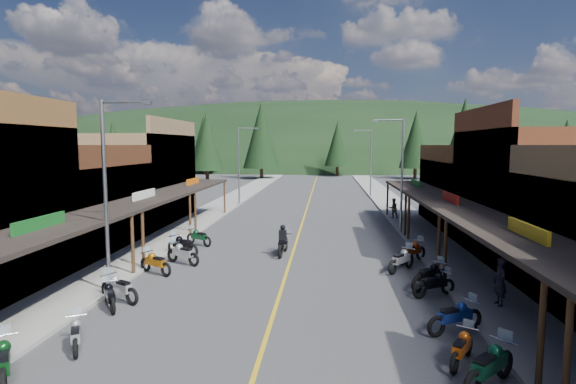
% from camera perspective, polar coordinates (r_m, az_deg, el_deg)
% --- Properties ---
extents(ground, '(220.00, 220.00, 0.00)m').
position_cam_1_polar(ground, '(24.37, 0.29, -8.74)').
color(ground, '#38383A').
rests_on(ground, ground).
extents(centerline, '(0.15, 90.00, 0.01)m').
position_cam_1_polar(centerline, '(43.97, 2.40, -2.10)').
color(centerline, gold).
rests_on(centerline, ground).
extents(sidewalk_west, '(3.40, 94.00, 0.15)m').
position_cam_1_polar(sidewalk_west, '(45.18, -8.70, -1.86)').
color(sidewalk_west, gray).
rests_on(sidewalk_west, ground).
extents(sidewalk_east, '(3.40, 94.00, 0.15)m').
position_cam_1_polar(sidewalk_east, '(44.44, 13.68, -2.09)').
color(sidewalk_east, gray).
rests_on(sidewalk_east, ground).
extents(shop_west_2, '(10.90, 9.00, 6.20)m').
position_cam_1_polar(shop_west_2, '(29.88, -26.73, -1.69)').
color(shop_west_2, '#3F2111').
rests_on(shop_west_2, ground).
extents(shop_west_3, '(10.90, 10.20, 8.20)m').
position_cam_1_polar(shop_west_3, '(38.26, -19.30, 1.64)').
color(shop_west_3, brown).
rests_on(shop_west_3, ground).
extents(shop_east_2, '(10.90, 9.00, 8.20)m').
position_cam_1_polar(shop_east_2, '(27.98, 30.02, -0.31)').
color(shop_east_2, '#562B19').
rests_on(shop_east_2, ground).
extents(shop_east_3, '(10.90, 10.20, 6.20)m').
position_cam_1_polar(shop_east_3, '(36.94, 23.61, -0.20)').
color(shop_east_3, '#4C2D16').
rests_on(shop_east_3, ground).
extents(streetlight_0, '(2.16, 0.18, 8.00)m').
position_cam_1_polar(streetlight_0, '(19.68, -21.83, 0.50)').
color(streetlight_0, gray).
rests_on(streetlight_0, ground).
extents(streetlight_1, '(2.16, 0.18, 8.00)m').
position_cam_1_polar(streetlight_1, '(46.38, -6.10, 3.82)').
color(streetlight_1, gray).
rests_on(streetlight_1, ground).
extents(streetlight_2, '(2.16, 0.18, 8.00)m').
position_cam_1_polar(streetlight_2, '(31.94, 14.03, 2.70)').
color(streetlight_2, gray).
rests_on(streetlight_2, ground).
extents(streetlight_3, '(2.16, 0.18, 8.00)m').
position_cam_1_polar(streetlight_3, '(53.76, 10.34, 4.05)').
color(streetlight_3, gray).
rests_on(streetlight_3, ground).
extents(ridge_hill, '(310.00, 140.00, 60.00)m').
position_cam_1_polar(ridge_hill, '(158.62, 4.24, 3.74)').
color(ridge_hill, black).
rests_on(ridge_hill, ground).
extents(pine_0, '(5.04, 5.04, 11.00)m').
position_cam_1_polar(pine_0, '(95.21, -21.30, 5.76)').
color(pine_0, black).
rests_on(pine_0, ground).
extents(pine_1, '(5.88, 5.88, 12.50)m').
position_cam_1_polar(pine_1, '(97.02, -10.63, 6.51)').
color(pine_1, black).
rests_on(pine_1, ground).
extents(pine_2, '(6.72, 6.72, 14.00)m').
position_cam_1_polar(pine_2, '(82.37, -3.41, 7.23)').
color(pine_2, black).
rests_on(pine_2, ground).
extents(pine_3, '(5.04, 5.04, 11.00)m').
position_cam_1_polar(pine_3, '(89.52, 6.30, 6.14)').
color(pine_3, black).
rests_on(pine_3, ground).
extents(pine_4, '(5.88, 5.88, 12.50)m').
position_cam_1_polar(pine_4, '(85.04, 15.94, 6.47)').
color(pine_4, black).
rests_on(pine_4, ground).
extents(pine_5, '(6.72, 6.72, 14.00)m').
position_cam_1_polar(pine_5, '(100.76, 23.66, 6.52)').
color(pine_5, black).
rests_on(pine_5, ground).
extents(pine_6, '(5.04, 5.04, 11.00)m').
position_cam_1_polar(pine_6, '(97.98, 31.82, 5.27)').
color(pine_6, black).
rests_on(pine_6, ground).
extents(pine_7, '(5.88, 5.88, 12.50)m').
position_cam_1_polar(pine_7, '(105.11, -13.98, 6.39)').
color(pine_7, black).
rests_on(pine_7, ground).
extents(pine_8, '(4.48, 4.48, 10.00)m').
position_cam_1_polar(pine_8, '(67.84, -15.78, 5.59)').
color(pine_8, black).
rests_on(pine_8, ground).
extents(pine_9, '(4.93, 4.93, 10.80)m').
position_cam_1_polar(pine_9, '(71.97, 22.92, 5.67)').
color(pine_9, black).
rests_on(pine_9, ground).
extents(pine_10, '(5.38, 5.38, 11.60)m').
position_cam_1_polar(pine_10, '(76.14, -10.29, 6.34)').
color(pine_10, black).
rests_on(pine_10, ground).
extents(pine_11, '(5.82, 5.82, 12.40)m').
position_cam_1_polar(pine_11, '(64.11, 21.46, 6.47)').
color(pine_11, black).
rests_on(pine_11, ground).
extents(bike_west_2, '(1.91, 2.24, 1.27)m').
position_cam_1_polar(bike_west_2, '(14.51, -32.43, -17.52)').
color(bike_west_2, '#0B3713').
rests_on(bike_west_2, ground).
extents(bike_west_3, '(1.43, 1.92, 1.06)m').
position_cam_1_polar(bike_west_3, '(15.65, -25.35, -15.85)').
color(bike_west_3, gray).
rests_on(bike_west_3, ground).
extents(bike_west_4, '(1.65, 1.97, 1.11)m').
position_cam_1_polar(bike_west_4, '(18.70, -21.72, -12.00)').
color(bike_west_4, black).
rests_on(bike_west_4, ground).
extents(bike_west_5, '(2.25, 1.67, 1.24)m').
position_cam_1_polar(bike_west_5, '(19.34, -20.66, -11.16)').
color(bike_west_5, '#ABABB0').
rests_on(bike_west_5, ground).
extents(bike_west_6, '(2.22, 1.75, 1.24)m').
position_cam_1_polar(bike_west_6, '(22.72, -16.49, -8.48)').
color(bike_west_6, '#99570A').
rests_on(bike_west_6, ground).
extents(bike_west_7, '(2.33, 1.78, 1.29)m').
position_cam_1_polar(bike_west_7, '(24.16, -13.22, -7.46)').
color(bike_west_7, '#96969B').
rests_on(bike_west_7, ground).
extents(bike_west_8, '(2.38, 1.78, 1.31)m').
position_cam_1_polar(bike_west_8, '(26.03, -13.24, -6.46)').
color(bike_west_8, black).
rests_on(bike_west_8, ground).
extents(bike_west_9, '(2.12, 1.67, 1.18)m').
position_cam_1_polar(bike_west_9, '(28.39, -11.27, -5.52)').
color(bike_west_9, '#0C3C1D').
rests_on(bike_west_9, ground).
extents(bike_east_2, '(2.22, 2.18, 1.33)m').
position_cam_1_polar(bike_east_2, '(13.22, 24.24, -19.29)').
color(bike_east_2, '#0D4128').
rests_on(bike_east_2, ground).
extents(bike_east_3, '(1.54, 1.95, 1.09)m').
position_cam_1_polar(bike_east_3, '(14.26, 21.22, -17.79)').
color(bike_east_3, '#C34E0D').
rests_on(bike_east_3, ground).
extents(bike_east_4, '(2.27, 1.65, 1.24)m').
position_cam_1_polar(bike_east_4, '(16.27, 20.48, -14.45)').
color(bike_east_4, navy).
rests_on(bike_east_4, ground).
extents(bike_east_5, '(2.10, 1.51, 1.15)m').
position_cam_1_polar(bike_east_5, '(19.66, 18.07, -10.93)').
color(bike_east_5, black).
rests_on(bike_east_5, ground).
extents(bike_east_6, '(2.23, 2.09, 1.31)m').
position_cam_1_polar(bike_east_6, '(20.54, 17.57, -9.95)').
color(bike_east_6, black).
rests_on(bike_east_6, ground).
extents(bike_east_7, '(1.99, 2.23, 1.29)m').
position_cam_1_polar(bike_east_7, '(22.95, 14.21, -8.20)').
color(bike_east_7, '#A7A6AC').
rests_on(bike_east_7, ground).
extents(bike_east_8, '(2.18, 2.19, 1.32)m').
position_cam_1_polar(bike_east_8, '(24.75, 15.46, -7.15)').
color(bike_east_8, '#AC3C0C').
rests_on(bike_east_8, ground).
extents(rider_on_bike, '(0.98, 2.40, 1.79)m').
position_cam_1_polar(rider_on_bike, '(25.45, -0.64, -6.45)').
color(rider_on_bike, black).
rests_on(rider_on_bike, ground).
extents(pedestrian_east_a, '(0.52, 0.72, 1.85)m').
position_cam_1_polar(pedestrian_east_a, '(19.02, 25.34, -10.23)').
color(pedestrian_east_a, black).
rests_on(pedestrian_east_a, sidewalk_east).
extents(pedestrian_east_b, '(0.91, 0.67, 1.67)m').
position_cam_1_polar(pedestrian_east_b, '(38.20, 13.21, -2.01)').
color(pedestrian_east_b, brown).
rests_on(pedestrian_east_b, sidewalk_east).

